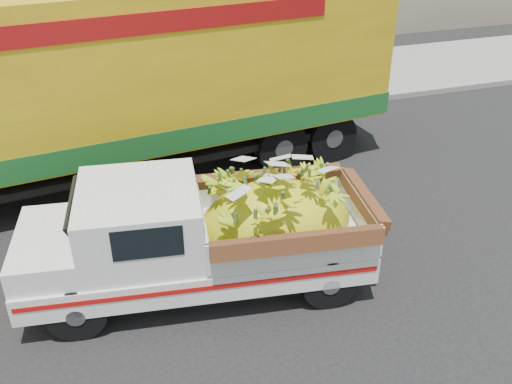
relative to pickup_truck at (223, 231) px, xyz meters
name	(u,v)px	position (x,y,z in m)	size (l,w,h in m)	color
ground	(93,322)	(-1.99, -0.27, -0.94)	(100.00, 100.00, 0.00)	black
curb	(70,136)	(-1.99, 6.25, -0.86)	(60.00, 0.25, 0.15)	gray
sidewalk	(66,105)	(-1.99, 8.35, -0.87)	(60.00, 4.00, 0.14)	gray
pickup_truck	(223,231)	(0.00, 0.00, 0.00)	(5.17, 2.48, 1.74)	black
semi_trailer	(89,82)	(-1.45, 3.80, 1.19)	(12.04, 3.87, 3.80)	black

